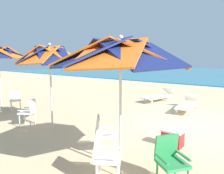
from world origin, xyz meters
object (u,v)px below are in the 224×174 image
at_px(sun_lounger_2, 159,96).
at_px(beach_umbrella_1, 50,56).
at_px(cooler_box, 173,138).
at_px(plastic_chair_1, 170,158).
at_px(plastic_chair_3, 29,111).
at_px(beach_umbrella_0, 121,55).
at_px(sun_lounger_1, 188,104).
at_px(plastic_chair_0, 104,155).
at_px(plastic_chair_2, 103,132).
at_px(plastic_chair_4, 15,99).

bearing_deg(sun_lounger_2, beach_umbrella_1, -94.24).
xyz_separation_m(beach_umbrella_1, cooler_box, (3.39, 1.15, -2.02)).
bearing_deg(cooler_box, plastic_chair_1, -67.57).
height_order(beach_umbrella_1, plastic_chair_3, beach_umbrella_1).
bearing_deg(beach_umbrella_1, beach_umbrella_0, -10.60).
bearing_deg(plastic_chair_1, plastic_chair_3, 177.46).
bearing_deg(sun_lounger_1, plastic_chair_3, -120.59).
distance_m(plastic_chair_0, sun_lounger_1, 6.22).
bearing_deg(plastic_chair_3, beach_umbrella_1, 18.21).
relative_size(beach_umbrella_0, sun_lounger_1, 1.18).
xyz_separation_m(plastic_chair_0, plastic_chair_2, (-0.79, 0.85, 0.00)).
relative_size(plastic_chair_3, plastic_chair_4, 1.00).
distance_m(plastic_chair_1, beach_umbrella_1, 4.45).
relative_size(plastic_chair_4, sun_lounger_2, 0.39).
distance_m(plastic_chair_4, sun_lounger_2, 6.80).
relative_size(beach_umbrella_0, plastic_chair_1, 3.02).
bearing_deg(plastic_chair_3, plastic_chair_1, -2.54).
relative_size(beach_umbrella_0, cooler_box, 5.22).
relative_size(plastic_chair_0, plastic_chair_3, 1.00).
distance_m(beach_umbrella_1, plastic_chair_4, 3.67).
bearing_deg(plastic_chair_0, beach_umbrella_0, 95.65).
bearing_deg(beach_umbrella_1, plastic_chair_1, -6.97).
bearing_deg(plastic_chair_3, plastic_chair_0, -11.56).
height_order(plastic_chair_0, sun_lounger_1, plastic_chair_0).
xyz_separation_m(sun_lounger_1, cooler_box, (1.08, -3.92, -0.08)).
height_order(beach_umbrella_0, plastic_chair_4, beach_umbrella_0).
bearing_deg(plastic_chair_2, cooler_box, 53.26).
bearing_deg(plastic_chair_2, plastic_chair_1, -8.23).
height_order(plastic_chair_2, cooler_box, plastic_chair_2).
relative_size(plastic_chair_1, sun_lounger_2, 0.39).
relative_size(beach_umbrella_1, sun_lounger_1, 1.18).
distance_m(beach_umbrella_0, cooler_box, 2.67).
distance_m(beach_umbrella_0, plastic_chair_3, 4.30).
xyz_separation_m(plastic_chair_3, plastic_chair_4, (-2.36, 0.69, 0.00)).
xyz_separation_m(beach_umbrella_0, cooler_box, (0.31, 1.73, -2.01)).
distance_m(plastic_chair_0, plastic_chair_4, 6.52).
relative_size(plastic_chair_0, plastic_chair_4, 1.00).
relative_size(beach_umbrella_0, plastic_chair_3, 3.02).
bearing_deg(beach_umbrella_1, plastic_chair_4, 172.66).
xyz_separation_m(plastic_chair_0, cooler_box, (0.25, 2.24, -0.30)).
height_order(plastic_chair_2, sun_lounger_2, plastic_chair_2).
bearing_deg(cooler_box, plastic_chair_2, -126.74).
bearing_deg(cooler_box, sun_lounger_1, 105.33).
bearing_deg(sun_lounger_1, beach_umbrella_0, -82.24).
height_order(plastic_chair_1, plastic_chair_2, same).
bearing_deg(plastic_chair_0, plastic_chair_3, 168.44).
xyz_separation_m(sun_lounger_1, sun_lounger_2, (-1.86, 1.06, 0.00)).
relative_size(plastic_chair_1, plastic_chair_2, 1.00).
xyz_separation_m(plastic_chair_2, beach_umbrella_1, (-2.35, 0.25, 1.73)).
height_order(beach_umbrella_0, cooler_box, beach_umbrella_0).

